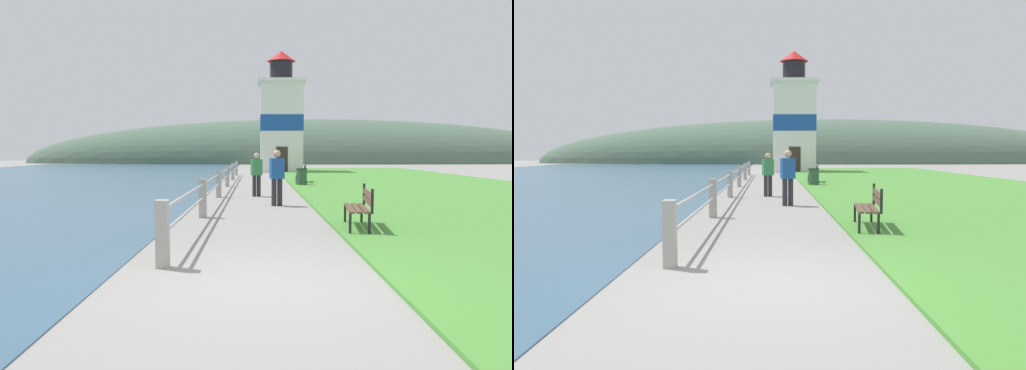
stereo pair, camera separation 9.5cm
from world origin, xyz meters
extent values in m
plane|color=gray|center=(0.00, 0.00, 0.00)|extent=(160.00, 160.00, 0.00)
cube|color=#4C8E38|center=(7.55, 16.48, 0.03)|extent=(12.00, 49.45, 0.06)
cube|color=#A8A399|center=(-1.45, 1.00, 0.49)|extent=(0.18, 0.18, 0.98)
cube|color=#A8A399|center=(-1.45, 6.40, 0.49)|extent=(0.18, 0.18, 0.98)
cube|color=#A8A399|center=(-1.45, 11.81, 0.49)|extent=(0.18, 0.18, 0.98)
cube|color=#A8A399|center=(-1.45, 17.21, 0.49)|extent=(0.18, 0.18, 0.98)
cube|color=#A8A399|center=(-1.45, 22.62, 0.49)|extent=(0.18, 0.18, 0.98)
cube|color=#A8A399|center=(-1.45, 28.02, 0.49)|extent=(0.18, 0.18, 0.98)
cylinder|color=#B2B2B7|center=(-1.45, 14.51, 0.83)|extent=(0.06, 27.02, 0.06)
cylinder|color=#B2B2B7|center=(-1.45, 14.51, 0.49)|extent=(0.06, 27.02, 0.06)
cube|color=brown|center=(1.87, 4.42, 0.47)|extent=(0.31, 1.67, 0.04)
cube|color=brown|center=(2.02, 4.40, 0.47)|extent=(0.31, 1.67, 0.04)
cube|color=brown|center=(2.16, 4.39, 0.47)|extent=(0.31, 1.67, 0.04)
cube|color=brown|center=(2.25, 4.38, 0.79)|extent=(0.25, 1.66, 0.11)
cube|color=brown|center=(2.25, 4.38, 0.63)|extent=(0.25, 1.66, 0.11)
cube|color=black|center=(1.74, 3.62, 0.23)|extent=(0.06, 0.06, 0.45)
cube|color=black|center=(1.93, 5.23, 0.23)|extent=(0.06, 0.06, 0.45)
cube|color=black|center=(2.11, 3.58, 0.23)|extent=(0.06, 0.06, 0.45)
cube|color=black|center=(2.29, 5.19, 0.23)|extent=(0.06, 0.06, 0.45)
cube|color=black|center=(2.16, 3.57, 0.70)|extent=(0.06, 0.06, 0.49)
cube|color=black|center=(2.34, 5.18, 0.70)|extent=(0.06, 0.06, 0.49)
cube|color=brown|center=(2.07, 19.81, 0.47)|extent=(0.34, 1.71, 0.04)
cube|color=brown|center=(2.21, 19.79, 0.47)|extent=(0.34, 1.71, 0.04)
cube|color=brown|center=(2.36, 19.77, 0.47)|extent=(0.34, 1.71, 0.04)
cube|color=brown|center=(2.44, 19.76, 0.79)|extent=(0.28, 1.70, 0.11)
cube|color=brown|center=(2.44, 19.76, 0.63)|extent=(0.28, 1.70, 0.11)
cube|color=black|center=(1.92, 19.00, 0.23)|extent=(0.06, 0.06, 0.45)
cube|color=black|center=(2.14, 20.64, 0.23)|extent=(0.06, 0.06, 0.45)
cube|color=black|center=(2.28, 18.95, 0.23)|extent=(0.06, 0.06, 0.45)
cube|color=black|center=(2.50, 20.59, 0.23)|extent=(0.06, 0.06, 0.45)
cube|color=black|center=(2.33, 18.94, 0.70)|extent=(0.06, 0.06, 0.49)
cube|color=black|center=(2.55, 20.58, 0.70)|extent=(0.06, 0.06, 0.49)
cube|color=white|center=(1.91, 34.29, 3.51)|extent=(3.31, 3.31, 7.03)
cube|color=#194799|center=(1.91, 34.29, 3.87)|extent=(3.35, 3.35, 1.27)
cube|color=white|center=(1.91, 34.29, 7.15)|extent=(3.80, 3.80, 0.25)
cylinder|color=black|center=(1.91, 34.29, 8.04)|extent=(1.82, 1.82, 1.52)
cone|color=red|center=(1.91, 34.29, 9.22)|extent=(2.27, 2.27, 0.84)
cube|color=#332823|center=(1.91, 32.62, 1.00)|extent=(0.90, 0.06, 2.00)
cylinder|color=#28282D|center=(-0.17, 12.19, 0.39)|extent=(0.15, 0.15, 0.78)
cylinder|color=#28282D|center=(-0.01, 12.26, 0.39)|extent=(0.15, 0.15, 0.78)
cube|color=#337A47|center=(-0.09, 12.22, 1.07)|extent=(0.44, 0.35, 0.59)
sphere|color=tan|center=(-0.09, 12.22, 1.49)|extent=(0.21, 0.21, 0.21)
cylinder|color=#28282D|center=(0.44, 9.07, 0.42)|extent=(0.16, 0.16, 0.83)
cylinder|color=#28282D|center=(0.62, 9.12, 0.42)|extent=(0.16, 0.16, 0.83)
cube|color=#1E4C99|center=(0.53, 9.09, 1.14)|extent=(0.46, 0.34, 0.62)
sphere|color=tan|center=(0.53, 9.09, 1.59)|extent=(0.23, 0.23, 0.23)
cylinder|color=#2D5138|center=(2.08, 17.72, 0.40)|extent=(0.50, 0.50, 0.80)
cylinder|color=black|center=(2.08, 17.72, 0.82)|extent=(0.54, 0.54, 0.04)
ellipsoid|color=#4C6651|center=(8.00, 62.96, 0.00)|extent=(80.00, 16.00, 12.00)
camera|label=1|loc=(-0.11, -6.08, 1.68)|focal=35.00mm
camera|label=2|loc=(-0.01, -6.08, 1.68)|focal=35.00mm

